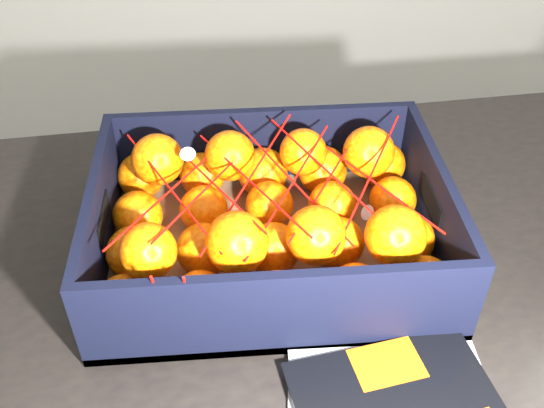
{
  "coord_description": "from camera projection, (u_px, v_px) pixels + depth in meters",
  "views": [
    {
      "loc": [
        -0.15,
        -0.22,
        1.33
      ],
      "look_at": [
        -0.1,
        0.34,
        0.86
      ],
      "focal_mm": 40.75,
      "sensor_mm": 36.0,
      "label": 1
    }
  ],
  "objects": [
    {
      "name": "table",
      "position": [
        354.0,
        325.0,
        0.86
      ],
      "size": [
        1.26,
        0.89,
        0.75
      ],
      "color": "black",
      "rests_on": "ground"
    },
    {
      "name": "produce_crate",
      "position": [
        270.0,
        232.0,
        0.8
      ],
      "size": [
        0.44,
        0.33,
        0.13
      ],
      "color": "olive",
      "rests_on": "table"
    },
    {
      "name": "clementine_heap",
      "position": [
        272.0,
        217.0,
        0.79
      ],
      "size": [
        0.42,
        0.31,
        0.13
      ],
      "color": "#FF6205",
      "rests_on": "produce_crate"
    },
    {
      "name": "mesh_net",
      "position": [
        264.0,
        188.0,
        0.74
      ],
      "size": [
        0.37,
        0.29,
        0.09
      ],
      "color": "red",
      "rests_on": "clementine_heap"
    }
  ]
}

